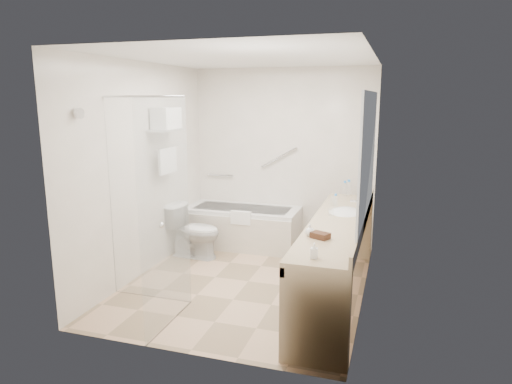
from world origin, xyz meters
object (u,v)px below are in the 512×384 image
(bathtub, at_px, (242,227))
(water_bottle_left, at_px, (336,202))
(amenity_basket, at_px, (320,235))
(vanity_counter, at_px, (337,240))
(toilet, at_px, (194,231))

(bathtub, height_order, water_bottle_left, water_bottle_left)
(amenity_basket, bearing_deg, vanity_counter, 83.02)
(bathtub, xyz_separation_m, amenity_basket, (1.45, -2.03, 0.60))
(amenity_basket, bearing_deg, bathtub, 125.42)
(bathtub, xyz_separation_m, vanity_counter, (1.52, -1.39, 0.36))
(bathtub, distance_m, water_bottle_left, 1.79)
(vanity_counter, bearing_deg, toilet, 159.27)
(toilet, distance_m, water_bottle_left, 1.97)
(vanity_counter, relative_size, toilet, 3.81)
(vanity_counter, height_order, amenity_basket, vanity_counter)
(amenity_basket, bearing_deg, water_bottle_left, 91.06)
(vanity_counter, xyz_separation_m, toilet, (-1.97, 0.75, -0.29))
(bathtub, distance_m, amenity_basket, 2.56)
(bathtub, bearing_deg, toilet, -125.06)
(toilet, relative_size, amenity_basket, 4.39)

